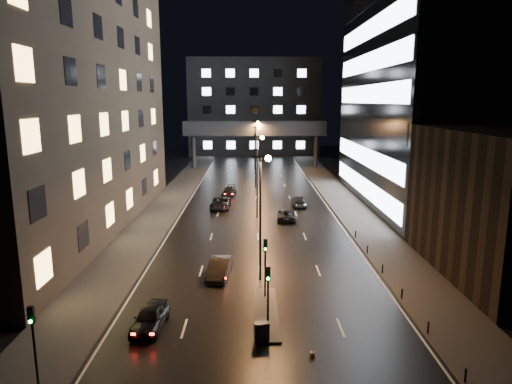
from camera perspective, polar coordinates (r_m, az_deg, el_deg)
ground at (r=68.29m, az=0.02°, el=-0.69°), size 160.00×160.00×0.00m
sidewalk_left at (r=64.48m, az=-11.12°, el=-1.56°), size 5.00×110.00×0.15m
sidewalk_right at (r=64.75m, az=11.20°, el=-1.51°), size 5.00×110.00×0.15m
building_left at (r=55.57m, az=-24.74°, el=16.30°), size 15.00×48.00×40.00m
building_right_low at (r=42.15m, az=28.84°, el=-1.37°), size 10.00×18.00×12.00m
building_right_glass at (r=68.33m, az=22.61°, el=17.46°), size 20.00×36.00×45.00m
building_far at (r=124.80m, az=-0.25°, el=10.56°), size 34.00×14.00×25.00m
skybridge at (r=96.97m, az=-0.16°, el=7.86°), size 30.00×3.00×10.00m
median_island at (r=32.10m, az=1.28°, el=-14.86°), size 1.60×8.00×0.15m
traffic_signal_near at (r=33.22m, az=1.17°, el=-8.28°), size 0.28×0.34×4.40m
traffic_signal_far at (r=28.11m, az=1.51°, el=-12.05°), size 0.28×0.34×4.40m
traffic_signal_corner at (r=26.02m, az=-26.11°, el=-15.66°), size 0.28×0.34×4.40m
bollard_row at (r=37.64m, az=16.57°, el=-10.65°), size 0.12×25.12×0.90m
streetlight_near at (r=35.65m, az=0.80°, el=-1.21°), size 1.45×0.50×10.15m
streetlight_mid_a at (r=55.34m, az=0.31°, el=3.30°), size 1.45×0.50×10.15m
streetlight_mid_b at (r=75.19m, az=0.08°, el=5.44°), size 1.45×0.50×10.15m
streetlight_far at (r=95.10m, az=-0.05°, el=6.68°), size 1.45×0.50×10.15m
car_away_a at (r=30.78m, az=-13.09°, el=-15.01°), size 2.13×4.49×1.48m
car_away_b at (r=38.05m, az=-4.58°, el=-9.44°), size 2.11×4.79×1.53m
car_away_c at (r=61.10m, az=-4.46°, el=-1.45°), size 2.69×5.48×1.50m
car_away_d at (r=69.48m, az=-3.35°, el=0.08°), size 2.29×4.86×1.37m
car_toward_a at (r=55.53m, az=3.83°, el=-2.84°), size 2.48×4.88×1.32m
car_toward_b at (r=62.80m, az=5.38°, el=-1.16°), size 2.18×4.86×1.38m
utility_cabinet at (r=28.52m, az=0.70°, el=-17.02°), size 0.96×0.60×1.11m
cone_b at (r=27.53m, az=7.06°, el=-19.38°), size 0.44×0.44×0.45m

